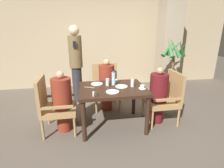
% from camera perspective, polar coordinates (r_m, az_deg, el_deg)
% --- Properties ---
extents(ground_plane, '(16.00, 16.00, 0.00)m').
position_cam_1_polar(ground_plane, '(3.27, 0.13, -13.24)').
color(ground_plane, '#60564C').
extents(wall_back, '(8.00, 0.06, 2.80)m').
position_cam_1_polar(wall_back, '(5.22, -4.60, 14.62)').
color(wall_back, tan).
rests_on(wall_back, ground_plane).
extents(pillar_stone, '(0.49, 0.49, 2.70)m').
position_cam_1_polar(pillar_stone, '(4.92, 18.01, 13.06)').
color(pillar_stone, tan).
rests_on(pillar_stone, ground_plane).
extents(dining_table, '(1.13, 0.88, 0.72)m').
position_cam_1_polar(dining_table, '(3.00, 0.14, -3.00)').
color(dining_table, '#331E14').
rests_on(dining_table, ground_plane).
extents(chair_left_side, '(0.55, 0.55, 0.94)m').
position_cam_1_polar(chair_left_side, '(3.05, -18.66, -6.32)').
color(chair_left_side, '#A88451').
rests_on(chair_left_side, ground_plane).
extents(diner_in_left_chair, '(0.32, 0.32, 1.05)m').
position_cam_1_polar(diner_in_left_chair, '(3.01, -15.87, -5.38)').
color(diner_in_left_chair, maroon).
rests_on(diner_in_left_chair, ground_plane).
extents(chair_far_side, '(0.55, 0.55, 0.94)m').
position_cam_1_polar(chair_far_side, '(3.85, -2.08, -0.33)').
color(chair_far_side, '#A88451').
rests_on(chair_far_side, ground_plane).
extents(diner_in_far_chair, '(0.32, 0.32, 1.09)m').
position_cam_1_polar(diner_in_far_chair, '(3.68, -1.77, -0.01)').
color(diner_in_far_chair, maroon).
rests_on(diner_in_far_chair, ground_plane).
extents(chair_right_side, '(0.55, 0.55, 0.94)m').
position_cam_1_polar(chair_right_side, '(3.35, 17.15, -3.98)').
color(chair_right_side, '#A88451').
rests_on(chair_right_side, ground_plane).
extents(diner_in_right_chair, '(0.32, 0.32, 1.04)m').
position_cam_1_polar(diner_in_right_chair, '(3.27, 14.82, -3.47)').
color(diner_in_right_chair, '#5B1419').
rests_on(diner_in_right_chair, ground_plane).
extents(standing_host, '(0.30, 0.33, 1.76)m').
position_cam_1_polar(standing_host, '(4.11, -11.67, 7.05)').
color(standing_host, '#2D2D33').
rests_on(standing_host, ground_plane).
extents(potted_palm, '(0.54, 0.55, 1.51)m').
position_cam_1_polar(potted_palm, '(4.20, 18.97, 2.46)').
color(potted_palm, '#4C4238').
rests_on(potted_palm, ground_plane).
extents(plate_main_left, '(0.21, 0.21, 0.01)m').
position_cam_1_polar(plate_main_left, '(2.76, 0.18, -2.54)').
color(plate_main_left, white).
rests_on(plate_main_left, dining_table).
extents(plate_main_right, '(0.21, 0.21, 0.01)m').
position_cam_1_polar(plate_main_right, '(3.01, 3.11, -0.80)').
color(plate_main_right, white).
rests_on(plate_main_right, dining_table).
extents(plate_dessert_center, '(0.21, 0.21, 0.01)m').
position_cam_1_polar(plate_dessert_center, '(3.15, -4.96, 0.06)').
color(plate_dessert_center, white).
rests_on(plate_dessert_center, dining_table).
extents(teacup_with_saucer, '(0.12, 0.12, 0.06)m').
position_cam_1_polar(teacup_with_saucer, '(2.95, 9.87, -1.02)').
color(teacup_with_saucer, white).
rests_on(teacup_with_saucer, dining_table).
extents(bowl_small, '(0.12, 0.12, 0.04)m').
position_cam_1_polar(bowl_small, '(3.27, 1.27, 1.06)').
color(bowl_small, white).
rests_on(bowl_small, dining_table).
extents(water_bottle, '(0.06, 0.06, 0.25)m').
position_cam_1_polar(water_bottle, '(3.07, 0.49, 1.79)').
color(water_bottle, '#A3C6DB').
rests_on(water_bottle, dining_table).
extents(glass_tall_near, '(0.06, 0.06, 0.13)m').
position_cam_1_polar(glass_tall_near, '(3.01, 6.69, 0.30)').
color(glass_tall_near, silver).
rests_on(glass_tall_near, dining_table).
extents(glass_tall_mid, '(0.06, 0.06, 0.13)m').
position_cam_1_polar(glass_tall_mid, '(3.05, -1.50, 0.63)').
color(glass_tall_mid, silver).
rests_on(glass_tall_mid, dining_table).
extents(salt_shaker, '(0.03, 0.03, 0.07)m').
position_cam_1_polar(salt_shaker, '(2.59, -6.07, -3.29)').
color(salt_shaker, white).
rests_on(salt_shaker, dining_table).
extents(pepper_shaker, '(0.03, 0.03, 0.07)m').
position_cam_1_polar(pepper_shaker, '(2.59, -5.20, -3.28)').
color(pepper_shaker, '#4C3D2D').
rests_on(pepper_shaker, dining_table).
extents(fork_beside_plate, '(0.17, 0.10, 0.00)m').
position_cam_1_polar(fork_beside_plate, '(2.99, -7.10, -1.12)').
color(fork_beside_plate, silver).
rests_on(fork_beside_plate, dining_table).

